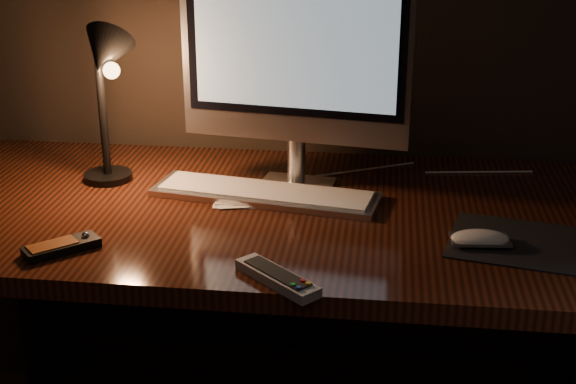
# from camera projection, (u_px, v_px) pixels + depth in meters

# --- Properties ---
(desk) EXTENTS (1.60, 0.75, 0.75)m
(desk) POSITION_uv_depth(u_px,v_px,m) (287.00, 249.00, 1.80)
(desk) COLOR #3D1A0E
(desk) RESTS_ON ground
(monitor) EXTENTS (0.50, 0.17, 0.52)m
(monitor) POSITION_uv_depth(u_px,v_px,m) (295.00, 51.00, 1.67)
(monitor) COLOR silver
(monitor) RESTS_ON desk
(keyboard) EXTENTS (0.51, 0.22, 0.02)m
(keyboard) POSITION_uv_depth(u_px,v_px,m) (265.00, 193.00, 1.73)
(keyboard) COLOR silver
(keyboard) RESTS_ON desk
(mousepad) EXTENTS (0.32, 0.27, 0.00)m
(mousepad) POSITION_uv_depth(u_px,v_px,m) (525.00, 243.00, 1.51)
(mousepad) COLOR black
(mousepad) RESTS_ON desk
(mouse) EXTENTS (0.11, 0.07, 0.02)m
(mouse) POSITION_uv_depth(u_px,v_px,m) (480.00, 240.00, 1.50)
(mouse) COLOR white
(mouse) RESTS_ON desk
(media_remote) EXTENTS (0.14, 0.13, 0.03)m
(media_remote) POSITION_uv_depth(u_px,v_px,m) (61.00, 246.00, 1.48)
(media_remote) COLOR black
(media_remote) RESTS_ON desk
(tv_remote) EXTENTS (0.16, 0.15, 0.02)m
(tv_remote) POSITION_uv_depth(u_px,v_px,m) (277.00, 277.00, 1.37)
(tv_remote) COLOR #97999C
(tv_remote) RESTS_ON desk
(papers) EXTENTS (0.11, 0.08, 0.01)m
(papers) POSITION_uv_depth(u_px,v_px,m) (239.00, 201.00, 1.71)
(papers) COLOR white
(papers) RESTS_ON desk
(desk_lamp) EXTENTS (0.17, 0.19, 0.37)m
(desk_lamp) POSITION_uv_depth(u_px,v_px,m) (105.00, 77.00, 1.72)
(desk_lamp) COLOR black
(desk_lamp) RESTS_ON desk
(cable) EXTENTS (0.50, 0.15, 0.00)m
(cable) POSITION_uv_depth(u_px,v_px,m) (421.00, 172.00, 1.88)
(cable) COLOR white
(cable) RESTS_ON desk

